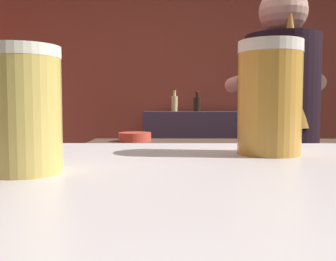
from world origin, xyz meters
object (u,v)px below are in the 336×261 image
at_px(pint_glass_near, 270,98).
at_px(bottle_soy, 174,103).
at_px(bartender, 281,142).
at_px(chefs_knife, 309,143).
at_px(mixing_bowl, 135,137).
at_px(pint_glass_far, 24,110).
at_px(bottle_olive_oil, 197,103).

height_order(pint_glass_near, bottle_soy, bottle_soy).
relative_size(bartender, chefs_knife, 7.02).
relative_size(mixing_bowl, pint_glass_far, 1.63).
bearing_deg(bottle_olive_oil, pint_glass_far, -97.05).
distance_m(pint_glass_far, bottle_soy, 3.07).
distance_m(chefs_knife, pint_glass_far, 2.04).
bearing_deg(bartender, pint_glass_near, 161.31).
xyz_separation_m(pint_glass_far, bottle_soy, (0.17, 3.07, 0.02)).
height_order(pint_glass_near, pint_glass_far, pint_glass_near).
relative_size(mixing_bowl, bottle_olive_oil, 1.10).
bearing_deg(pint_glass_far, bartender, 64.79).
xyz_separation_m(mixing_bowl, bottle_olive_oil, (0.46, 1.11, 0.21)).
distance_m(bottle_olive_oil, bottle_soy, 0.20).
height_order(bartender, bottle_soy, bartender).
bearing_deg(bottle_soy, pint_glass_near, -88.03).
distance_m(bartender, bottle_soy, 1.75).
bearing_deg(pint_glass_far, pint_glass_near, 27.55).
height_order(chefs_knife, pint_glass_near, pint_glass_near).
relative_size(chefs_knife, pint_glass_near, 1.59).
height_order(mixing_bowl, pint_glass_far, pint_glass_far).
height_order(mixing_bowl, bottle_soy, bottle_soy).
bearing_deg(bartender, chefs_knife, -36.24).
height_order(chefs_knife, bottle_olive_oil, bottle_olive_oil).
bearing_deg(pint_glass_near, bartender, 73.04).
height_order(mixing_bowl, pint_glass_near, pint_glass_near).
xyz_separation_m(mixing_bowl, pint_glass_near, (0.35, -1.80, 0.21)).
distance_m(bartender, pint_glass_near, 1.32).
bearing_deg(mixing_bowl, pint_glass_far, -87.67).
bearing_deg(bottle_olive_oil, bartender, -80.53).
relative_size(pint_glass_near, pint_glass_far, 1.23).
height_order(bartender, mixing_bowl, bartender).
bearing_deg(bottle_soy, chefs_knife, -59.07).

